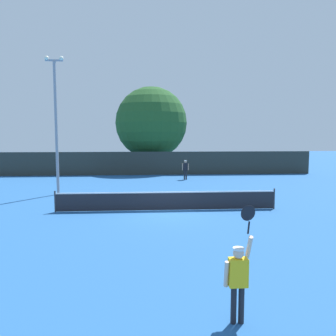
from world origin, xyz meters
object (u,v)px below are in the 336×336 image
Objects in this scene: light_pole at (56,117)px; parked_car_far at (236,161)px; player_serving at (238,273)px; parked_car_near at (133,161)px; large_tree at (151,123)px; player_receiving at (185,168)px; tennis_ball at (128,200)px; parked_car_mid at (172,160)px.

parked_car_far is (16.25, 16.73, -4.16)m from light_pole.
parked_car_near is at bearing 95.40° from player_serving.
player_serving is 0.28× the size of light_pole.
large_tree is 2.05× the size of parked_car_near.
large_tree is at bearing -159.27° from parked_car_far.
light_pole is at bearing -128.20° from parked_car_far.
light_pole is (-7.46, 15.58, 3.88)m from player_serving.
tennis_ball is (-4.46, -8.92, -0.99)m from player_receiving.
player_serving is 0.27× the size of large_tree.
player_receiving is 8.96m from large_tree.
player_receiving is at bearing -69.92° from large_tree.
player_receiving is 11.71m from parked_car_mid.
player_serving is at bearing -87.80° from large_tree.
player_serving is at bearing -88.98° from parked_car_near.
tennis_ball is 0.02× the size of parked_car_near.
parked_car_mid is (-0.24, 11.71, -0.24)m from player_receiving.
player_receiving is at bearing 36.11° from light_pole.
parked_car_mid is (2.50, 4.21, -4.31)m from large_tree.
large_tree reaches higher than player_serving.
light_pole reaches higher than parked_car_far.
player_serving is 13.61m from tennis_ball.
parked_car_far is at bearing -20.45° from parked_car_mid.
parked_car_near is at bearing 76.76° from light_pole.
parked_car_near is 12.06m from parked_car_far.
parked_car_mid is at bearing 87.70° from player_serving.
player_receiving is at bearing -97.17° from parked_car_mid.
player_receiving is 0.19× the size of large_tree.
tennis_ball is at bearing 102.15° from player_serving.
parked_car_mid is at bearing 78.44° from tennis_ball.
parked_car_far is (7.18, 10.11, -0.24)m from player_receiving.
player_serving is 0.55× the size of parked_car_mid.
player_serving is 0.55× the size of parked_car_far.
large_tree is (1.72, 16.42, 5.05)m from tennis_ball.
large_tree is 11.13m from parked_car_far.
large_tree reaches higher than tennis_ball.
player_serving is 33.90m from parked_car_near.
tennis_ball is 17.27m from large_tree.
light_pole is (-9.07, -6.61, 3.91)m from player_receiving.
tennis_ball is 20.49m from parked_car_near.
parked_car_near and parked_car_mid have the same top height.
large_tree is 2.00× the size of parked_car_mid.
parked_car_near is at bearing 116.85° from large_tree.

